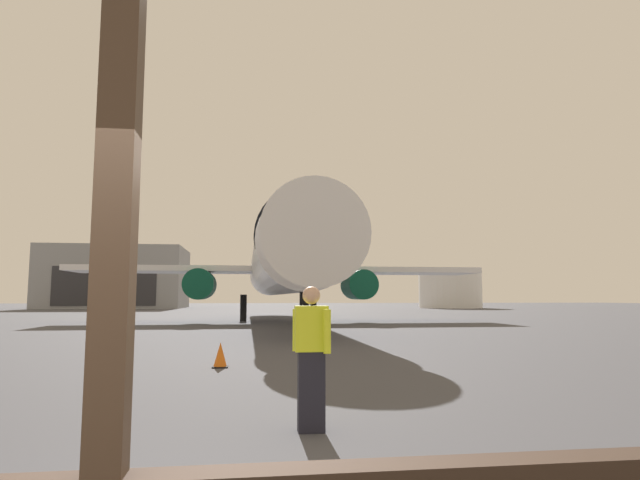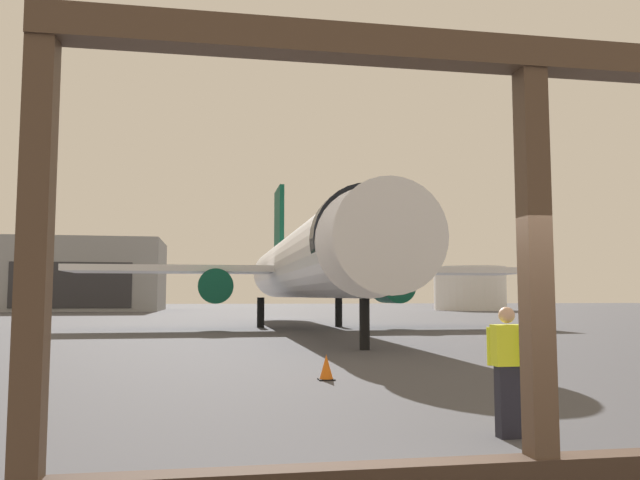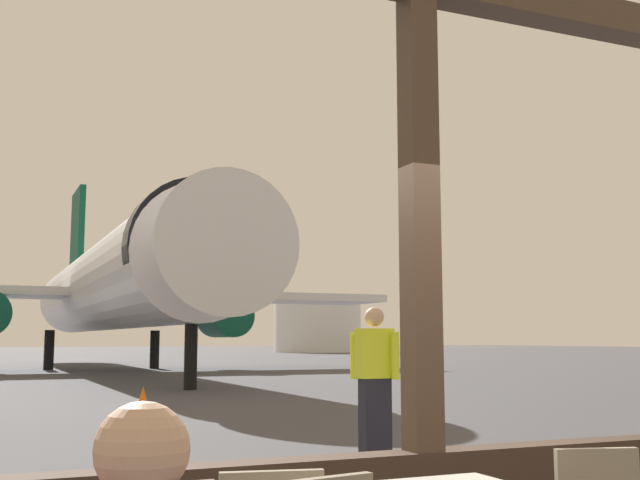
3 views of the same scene
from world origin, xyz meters
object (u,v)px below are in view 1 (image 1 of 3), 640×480
airplane (282,264)px  fuel_storage_tank (450,289)px  traffic_cone (220,356)px  distant_hangar (118,278)px  ground_crew_worker (311,355)px

airplane → fuel_storage_tank: size_ratio=3.66×
airplane → fuel_storage_tank: bearing=57.0°
traffic_cone → fuel_storage_tank: bearing=64.3°
airplane → distant_hangar: size_ratio=1.75×
ground_crew_worker → distant_hangar: size_ratio=0.09×
airplane → ground_crew_worker: airplane is taller
airplane → distant_hangar: airplane is taller
traffic_cone → ground_crew_worker: bearing=-77.3°
ground_crew_worker → fuel_storage_tank: (30.10, 71.64, 1.99)m
distant_hangar → ground_crew_worker: bearing=-75.3°
distant_hangar → fuel_storage_tank: (50.47, -6.00, -1.66)m
ground_crew_worker → fuel_storage_tank: bearing=67.2°
ground_crew_worker → fuel_storage_tank: fuel_storage_tank is taller
distant_hangar → fuel_storage_tank: 50.85m
airplane → ground_crew_worker: 27.52m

